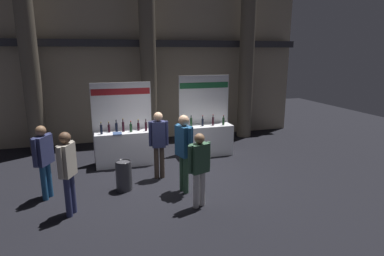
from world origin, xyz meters
name	(u,v)px	position (x,y,z in m)	size (l,w,h in m)	color
ground_plane	(173,180)	(0.00, 0.00, 0.00)	(24.00, 24.00, 0.00)	black
hall_colonnade	(145,55)	(0.00, 4.18, 3.11)	(11.76, 1.20, 6.35)	tan
exhibitor_booth_0	(124,144)	(-1.07, 1.60, 0.60)	(1.71, 0.70, 2.36)	white
exhibitor_booth_1	(207,136)	(1.52, 1.81, 0.60)	(1.64, 0.66, 2.49)	white
trash_bin	(124,176)	(-1.24, -0.23, 0.36)	(0.38, 0.38, 0.71)	#38383D
visitor_0	(199,164)	(0.22, -1.53, 0.95)	(0.53, 0.33, 1.60)	silver
visitor_1	(184,146)	(0.10, -0.73, 1.12)	(0.35, 0.56, 1.84)	#33563D
visitor_2	(67,167)	(-2.36, -1.13, 1.02)	(0.34, 0.51, 1.72)	navy
visitor_3	(44,155)	(-2.92, -0.20, 1.01)	(0.39, 0.59, 1.67)	navy
visitor_4	(159,140)	(-0.29, 0.27, 1.03)	(0.50, 0.26, 1.75)	#47382D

